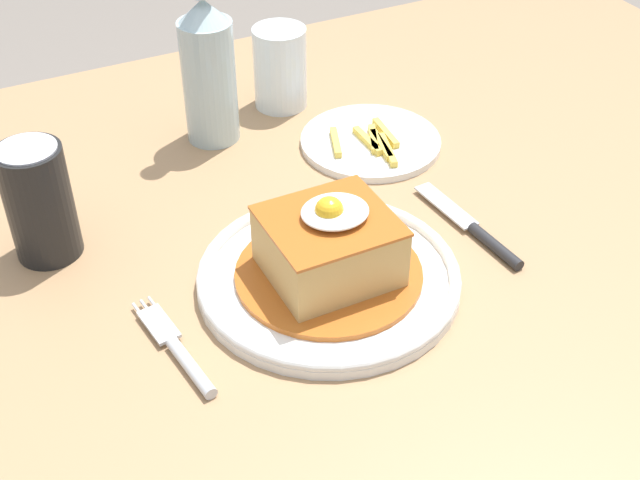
{
  "coord_description": "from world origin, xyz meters",
  "views": [
    {
      "loc": [
        -0.29,
        -0.65,
        1.3
      ],
      "look_at": [
        0.0,
        -0.07,
        0.79
      ],
      "focal_mm": 47.91,
      "sensor_mm": 36.0,
      "label": 1
    }
  ],
  "objects_px": {
    "main_plate": "(329,276)",
    "knife": "(480,234)",
    "drinking_glass": "(280,73)",
    "soda_can": "(39,202)",
    "beer_bottle_clear": "(206,63)",
    "fork": "(180,353)",
    "side_plate_fries": "(371,142)"
  },
  "relations": [
    {
      "from": "fork",
      "to": "beer_bottle_clear",
      "type": "relative_size",
      "value": 0.53
    },
    {
      "from": "fork",
      "to": "drinking_glass",
      "type": "height_order",
      "value": "drinking_glass"
    },
    {
      "from": "fork",
      "to": "soda_can",
      "type": "xyz_separation_m",
      "value": [
        -0.07,
        0.2,
        0.06
      ]
    },
    {
      "from": "soda_can",
      "to": "beer_bottle_clear",
      "type": "height_order",
      "value": "beer_bottle_clear"
    },
    {
      "from": "beer_bottle_clear",
      "to": "side_plate_fries",
      "type": "bearing_deg",
      "value": -32.59
    },
    {
      "from": "main_plate",
      "to": "side_plate_fries",
      "type": "height_order",
      "value": "main_plate"
    },
    {
      "from": "main_plate",
      "to": "fork",
      "type": "bearing_deg",
      "value": -169.57
    },
    {
      "from": "fork",
      "to": "drinking_glass",
      "type": "xyz_separation_m",
      "value": [
        0.27,
        0.38,
        0.04
      ]
    },
    {
      "from": "main_plate",
      "to": "knife",
      "type": "height_order",
      "value": "main_plate"
    },
    {
      "from": "fork",
      "to": "drinking_glass",
      "type": "relative_size",
      "value": 1.35
    },
    {
      "from": "beer_bottle_clear",
      "to": "main_plate",
      "type": "bearing_deg",
      "value": -89.58
    },
    {
      "from": "soda_can",
      "to": "drinking_glass",
      "type": "height_order",
      "value": "soda_can"
    },
    {
      "from": "side_plate_fries",
      "to": "main_plate",
      "type": "bearing_deg",
      "value": -128.34
    },
    {
      "from": "drinking_glass",
      "to": "knife",
      "type": "bearing_deg",
      "value": -79.41
    },
    {
      "from": "knife",
      "to": "soda_can",
      "type": "bearing_deg",
      "value": 155.94
    },
    {
      "from": "main_plate",
      "to": "knife",
      "type": "distance_m",
      "value": 0.17
    },
    {
      "from": "fork",
      "to": "drinking_glass",
      "type": "bearing_deg",
      "value": 54.24
    },
    {
      "from": "fork",
      "to": "soda_can",
      "type": "distance_m",
      "value": 0.22
    },
    {
      "from": "main_plate",
      "to": "beer_bottle_clear",
      "type": "height_order",
      "value": "beer_bottle_clear"
    },
    {
      "from": "soda_can",
      "to": "side_plate_fries",
      "type": "height_order",
      "value": "soda_can"
    },
    {
      "from": "knife",
      "to": "side_plate_fries",
      "type": "height_order",
      "value": "side_plate_fries"
    },
    {
      "from": "main_plate",
      "to": "drinking_glass",
      "type": "xyz_separation_m",
      "value": [
        0.11,
        0.35,
        0.04
      ]
    },
    {
      "from": "knife",
      "to": "drinking_glass",
      "type": "relative_size",
      "value": 1.58
    },
    {
      "from": "knife",
      "to": "main_plate",
      "type": "bearing_deg",
      "value": 177.51
    },
    {
      "from": "main_plate",
      "to": "beer_bottle_clear",
      "type": "distance_m",
      "value": 0.32
    },
    {
      "from": "knife",
      "to": "soda_can",
      "type": "xyz_separation_m",
      "value": [
        -0.41,
        0.18,
        0.06
      ]
    },
    {
      "from": "side_plate_fries",
      "to": "beer_bottle_clear",
      "type": "bearing_deg",
      "value": 147.41
    },
    {
      "from": "fork",
      "to": "main_plate",
      "type": "bearing_deg",
      "value": 10.43
    },
    {
      "from": "main_plate",
      "to": "knife",
      "type": "xyz_separation_m",
      "value": [
        0.17,
        -0.01,
        -0.0
      ]
    },
    {
      "from": "main_plate",
      "to": "knife",
      "type": "bearing_deg",
      "value": -2.49
    },
    {
      "from": "fork",
      "to": "side_plate_fries",
      "type": "distance_m",
      "value": 0.4
    },
    {
      "from": "main_plate",
      "to": "fork",
      "type": "height_order",
      "value": "main_plate"
    }
  ]
}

